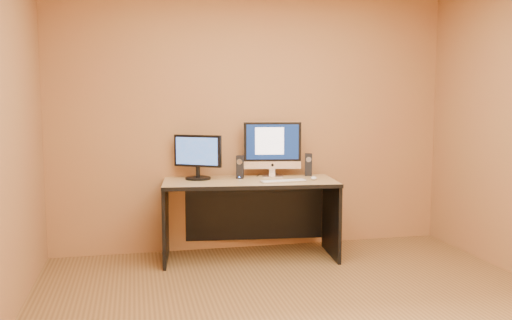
% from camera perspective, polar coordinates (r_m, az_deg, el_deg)
% --- Properties ---
extents(walls, '(4.00, 4.00, 2.60)m').
position_cam_1_polar(walls, '(3.51, 6.89, 3.13)').
color(walls, olive).
rests_on(walls, ground).
extents(desk, '(1.67, 0.87, 0.74)m').
position_cam_1_polar(desk, '(5.14, -0.65, -6.26)').
color(desk, '#A98254').
rests_on(desk, ground).
extents(imac, '(0.60, 0.30, 0.55)m').
position_cam_1_polar(imac, '(5.30, 1.76, 1.20)').
color(imac, silver).
rests_on(imac, desk).
extents(second_monitor, '(0.54, 0.46, 0.42)m').
position_cam_1_polar(second_monitor, '(5.15, -6.15, 0.29)').
color(second_monitor, black).
rests_on(second_monitor, desk).
extents(speaker_left, '(0.09, 0.09, 0.22)m').
position_cam_1_polar(speaker_left, '(5.19, -1.70, -0.74)').
color(speaker_left, black).
rests_on(speaker_left, desk).
extents(speaker_right, '(0.08, 0.09, 0.22)m').
position_cam_1_polar(speaker_right, '(5.40, 5.54, -0.49)').
color(speaker_right, black).
rests_on(speaker_right, desk).
extents(keyboard, '(0.44, 0.16, 0.02)m').
position_cam_1_polar(keyboard, '(4.98, 2.90, -2.22)').
color(keyboard, silver).
rests_on(keyboard, desk).
extents(mouse, '(0.09, 0.11, 0.04)m').
position_cam_1_polar(mouse, '(5.14, 6.10, -1.89)').
color(mouse, white).
rests_on(mouse, desk).
extents(cable_a, '(0.05, 0.22, 0.01)m').
position_cam_1_polar(cable_a, '(5.46, 2.27, -1.52)').
color(cable_a, black).
rests_on(cable_a, desk).
extents(cable_b, '(0.07, 0.17, 0.01)m').
position_cam_1_polar(cable_b, '(5.40, 0.26, -1.60)').
color(cable_b, black).
rests_on(cable_b, desk).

